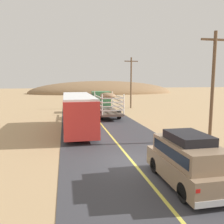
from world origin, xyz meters
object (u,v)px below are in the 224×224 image
at_px(livestock_truck, 103,101).
at_px(bus, 78,112).
at_px(suv_near, 187,159).
at_px(power_pole_mid, 131,81).
at_px(power_pole_near, 213,84).

relative_size(livestock_truck, bus, 0.97).
height_order(suv_near, power_pole_mid, power_pole_mid).
bearing_deg(livestock_truck, suv_near, -89.87).
distance_m(livestock_truck, power_pole_near, 16.61).
bearing_deg(power_pole_near, livestock_truck, 109.39).
relative_size(suv_near, livestock_truck, 0.48).
xyz_separation_m(livestock_truck, power_pole_near, (5.45, -15.50, 2.48)).
height_order(suv_near, bus, bus).
height_order(livestock_truck, power_pole_mid, power_pole_mid).
xyz_separation_m(suv_near, power_pole_mid, (5.40, 27.52, 3.18)).
xyz_separation_m(livestock_truck, power_pole_mid, (5.45, 5.70, 2.54)).
height_order(livestock_truck, power_pole_near, power_pole_near).
bearing_deg(livestock_truck, power_pole_near, -70.61).
height_order(suv_near, livestock_truck, livestock_truck).
xyz_separation_m(suv_near, livestock_truck, (-0.05, 21.81, 0.64)).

